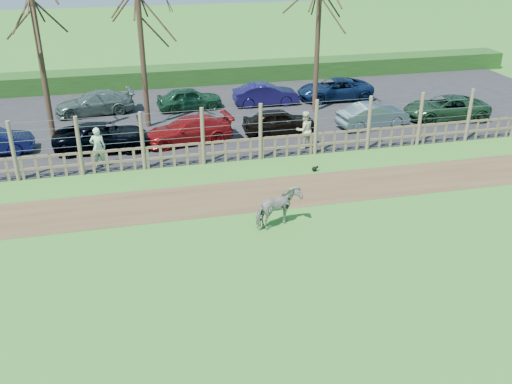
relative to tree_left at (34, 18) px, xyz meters
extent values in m
plane|color=#57A946|center=(6.50, -12.50, -5.62)|extent=(120.00, 120.00, 0.00)
cube|color=brown|center=(6.50, -8.00, -5.61)|extent=(34.00, 2.80, 0.01)
cube|color=#232326|center=(6.50, 2.00, -5.60)|extent=(44.00, 13.00, 0.04)
cube|color=#1E4716|center=(6.50, 9.00, -5.07)|extent=(46.00, 2.00, 1.10)
cube|color=brown|center=(6.50, -4.50, -5.17)|extent=(30.00, 0.06, 0.10)
cube|color=brown|center=(6.50, -4.50, -4.67)|extent=(30.00, 0.06, 0.10)
cylinder|color=brown|center=(-1.00, -4.50, -4.37)|extent=(0.16, 0.16, 2.50)
cylinder|color=brown|center=(1.50, -4.50, -4.37)|extent=(0.16, 0.16, 2.50)
cylinder|color=brown|center=(4.00, -4.50, -4.37)|extent=(0.16, 0.16, 2.50)
cylinder|color=brown|center=(6.50, -4.50, -4.37)|extent=(0.16, 0.16, 2.50)
cylinder|color=brown|center=(9.00, -4.50, -4.37)|extent=(0.16, 0.16, 2.50)
cylinder|color=brown|center=(11.50, -4.50, -4.37)|extent=(0.16, 0.16, 2.50)
cylinder|color=brown|center=(14.00, -4.50, -4.37)|extent=(0.16, 0.16, 2.50)
cylinder|color=brown|center=(16.50, -4.50, -4.37)|extent=(0.16, 0.16, 2.50)
cylinder|color=brown|center=(19.00, -4.50, -4.37)|extent=(0.16, 0.16, 2.50)
cylinder|color=gray|center=(6.50, -4.50, -4.37)|extent=(30.00, 0.02, 0.02)
cylinder|color=gray|center=(6.50, -4.50, -3.97)|extent=(30.00, 0.02, 0.02)
cylinder|color=gray|center=(6.50, -4.50, -3.57)|extent=(30.00, 0.02, 0.02)
cylinder|color=gray|center=(6.50, -4.50, -3.22)|extent=(30.00, 0.02, 0.02)
cylinder|color=#3D2B1E|center=(0.00, 0.00, -1.87)|extent=(0.26, 0.26, 7.50)
cylinder|color=#3D2B1E|center=(4.50, 1.00, -2.37)|extent=(0.26, 0.26, 6.50)
cylinder|color=#3D2B1E|center=(13.50, 1.50, -2.12)|extent=(0.26, 0.26, 7.00)
imported|color=gray|center=(8.13, -10.58, -4.93)|extent=(1.78, 1.34, 1.37)
imported|color=#BAEDBA|center=(2.18, -3.85, -4.71)|extent=(0.66, 0.46, 1.72)
imported|color=beige|center=(11.23, -3.74, -4.71)|extent=(0.93, 0.78, 1.72)
sphere|color=black|center=(10.86, -6.34, -5.51)|extent=(0.21, 0.21, 0.21)
sphere|color=black|center=(10.99, -6.34, -5.44)|extent=(0.10, 0.10, 0.10)
imported|color=black|center=(2.33, -1.84, -4.98)|extent=(4.45, 2.29, 1.20)
imported|color=maroon|center=(6.20, -1.80, -4.98)|extent=(4.33, 2.23, 1.20)
imported|color=black|center=(10.66, -1.53, -4.98)|extent=(3.53, 1.43, 1.20)
imported|color=slate|center=(15.47, -1.73, -4.98)|extent=(3.77, 1.71, 1.20)
imported|color=#234728|center=(19.70, -1.41, -4.98)|extent=(4.52, 2.49, 1.20)
imported|color=#546A60|center=(1.88, 3.71, -4.98)|extent=(4.30, 2.13, 1.20)
imported|color=#1C4B2E|center=(6.92, 3.38, -4.98)|extent=(3.64, 1.75, 1.20)
imported|color=#171247|center=(11.20, 3.26, -4.98)|extent=(3.67, 1.35, 1.20)
imported|color=#102449|center=(15.34, 3.36, -4.98)|extent=(4.40, 2.17, 1.20)
camera|label=1|loc=(3.48, -27.00, 3.80)|focal=40.00mm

